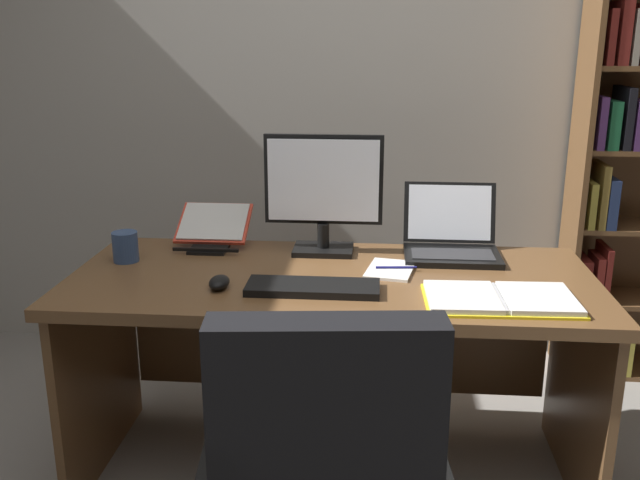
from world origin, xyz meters
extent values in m
cube|color=#B2ADA3|center=(0.00, 1.90, 1.40)|extent=(5.02, 0.12, 2.81)
cube|color=brown|center=(0.00, 0.76, 0.73)|extent=(1.76, 0.77, 0.04)
cube|color=brown|center=(-0.84, 0.76, 0.36)|extent=(0.03, 0.71, 0.71)
cube|color=brown|center=(0.85, 0.76, 0.36)|extent=(0.03, 0.71, 0.71)
cube|color=brown|center=(0.00, 1.13, 0.39)|extent=(1.64, 0.03, 0.50)
cube|color=brown|center=(1.03, 1.68, 1.05)|extent=(0.02, 0.29, 2.10)
cube|color=brown|center=(1.41, 1.68, 0.01)|extent=(0.73, 0.27, 0.02)
cube|color=#512D66|center=(1.08, 1.66, 0.17)|extent=(0.03, 0.22, 0.29)
cube|color=olive|center=(1.13, 1.63, 0.13)|extent=(0.04, 0.17, 0.23)
cube|color=gold|center=(1.20, 1.65, 0.15)|extent=(0.05, 0.20, 0.25)
cube|color=gray|center=(1.26, 1.64, 0.14)|extent=(0.03, 0.18, 0.24)
cube|color=gold|center=(1.31, 1.65, 0.12)|extent=(0.03, 0.20, 0.20)
cube|color=maroon|center=(1.08, 1.66, 0.47)|extent=(0.04, 0.21, 0.20)
cube|color=maroon|center=(1.14, 1.63, 0.48)|extent=(0.03, 0.17, 0.21)
cube|color=maroon|center=(1.17, 1.65, 0.50)|extent=(0.03, 0.20, 0.25)
cube|color=gold|center=(1.08, 1.63, 0.82)|extent=(0.03, 0.16, 0.20)
cube|color=olive|center=(1.12, 1.66, 0.86)|extent=(0.03, 0.22, 0.28)
cube|color=navy|center=(1.16, 1.65, 0.83)|extent=(0.04, 0.21, 0.22)
cube|color=#512D66|center=(1.08, 1.66, 1.17)|extent=(0.03, 0.22, 0.22)
cube|color=#195633|center=(1.13, 1.63, 1.16)|extent=(0.05, 0.17, 0.20)
cube|color=black|center=(1.18, 1.66, 1.19)|extent=(0.03, 0.23, 0.26)
cube|color=#512D66|center=(1.24, 1.63, 1.17)|extent=(0.06, 0.17, 0.21)
cube|color=maroon|center=(1.08, 1.64, 1.52)|extent=(0.03, 0.19, 0.22)
cube|color=maroon|center=(1.13, 1.65, 1.54)|extent=(0.04, 0.20, 0.26)
cube|color=gray|center=(1.17, 1.63, 1.52)|extent=(0.03, 0.16, 0.22)
cube|color=black|center=(0.06, -0.21, 0.71)|extent=(0.48, 0.15, 0.58)
cube|color=black|center=(-0.24, -0.04, 0.51)|extent=(0.09, 0.39, 0.04)
cube|color=black|center=(0.31, 0.02, 0.51)|extent=(0.09, 0.39, 0.04)
cube|color=black|center=(-0.05, 1.02, 0.76)|extent=(0.22, 0.16, 0.02)
cylinder|color=black|center=(-0.05, 1.02, 0.82)|extent=(0.04, 0.04, 0.09)
cube|color=black|center=(-0.05, 1.03, 1.03)|extent=(0.43, 0.02, 0.33)
cube|color=white|center=(-0.05, 1.01, 1.03)|extent=(0.40, 0.00, 0.30)
cube|color=black|center=(0.42, 0.98, 0.76)|extent=(0.34, 0.24, 0.02)
cube|color=#2D2D30|center=(0.42, 0.96, 0.78)|extent=(0.29, 0.13, 0.00)
cube|color=black|center=(0.42, 1.14, 0.89)|extent=(0.34, 0.08, 0.22)
cube|color=white|center=(0.42, 1.14, 0.89)|extent=(0.31, 0.06, 0.20)
cube|color=black|center=(-0.05, 0.61, 0.77)|extent=(0.42, 0.15, 0.02)
ellipsoid|color=black|center=(-0.35, 0.61, 0.77)|extent=(0.06, 0.10, 0.04)
cube|color=black|center=(-0.48, 1.00, 0.76)|extent=(0.14, 0.12, 0.01)
cube|color=black|center=(-0.48, 0.96, 0.77)|extent=(0.25, 0.01, 0.01)
cube|color=#DB422D|center=(-0.48, 1.10, 0.83)|extent=(0.27, 0.20, 0.11)
cube|color=silver|center=(-0.48, 1.10, 0.84)|extent=(0.25, 0.19, 0.10)
cube|color=yellow|center=(0.41, 0.55, 0.76)|extent=(0.24, 0.27, 0.01)
cube|color=yellow|center=(0.64, 0.56, 0.76)|extent=(0.24, 0.27, 0.01)
cube|color=silver|center=(0.41, 0.55, 0.77)|extent=(0.22, 0.26, 0.02)
cube|color=silver|center=(0.64, 0.56, 0.77)|extent=(0.22, 0.26, 0.02)
cylinder|color=#B7B7BC|center=(0.52, 0.56, 0.77)|extent=(0.03, 0.24, 0.02)
cube|color=silver|center=(0.20, 0.82, 0.76)|extent=(0.19, 0.23, 0.01)
cylinder|color=navy|center=(0.22, 0.82, 0.77)|extent=(0.14, 0.02, 0.01)
cylinder|color=#334C7A|center=(-0.74, 0.86, 0.81)|extent=(0.09, 0.09, 0.11)
camera|label=1|loc=(0.15, -1.45, 1.53)|focal=39.13mm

